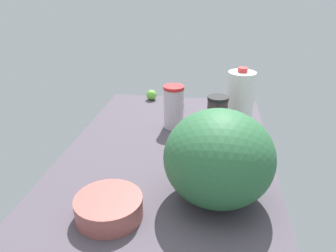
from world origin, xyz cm
name	(u,v)px	position (x,y,z in cm)	size (l,w,h in cm)	color
countertop	(168,154)	(0.00, 0.00, 1.50)	(120.00, 76.00, 3.00)	#49424C
tumbler_cup	(174,107)	(21.40, 0.70, 12.24)	(8.68, 8.68, 18.41)	silver
watermelon	(219,158)	(-26.92, -18.18, 16.63)	(30.89, 30.89, 27.27)	#2C663B
mixing_bowl	(109,207)	(-39.19, 10.35, 5.99)	(18.32, 18.32, 5.98)	#A0534D
shaker_bottle	(217,118)	(13.02, -17.54, 11.86)	(8.19, 8.19, 17.65)	#3A2D2D
milk_jug	(240,100)	(26.36, -26.89, 15.14)	(11.52, 11.52, 25.85)	white
lime_beside_bowl	(152,95)	(53.78, 16.66, 5.68)	(5.36, 5.36, 5.36)	#63BB3A
lime_loose	(178,104)	(40.97, 1.11, 6.14)	(6.29, 6.29, 6.29)	#60B33A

